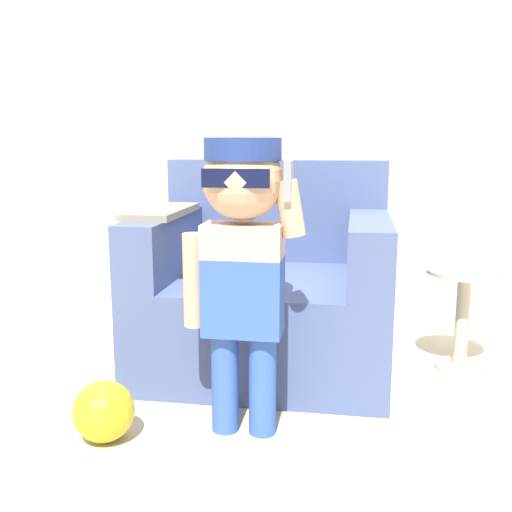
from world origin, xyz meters
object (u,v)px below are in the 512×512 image
(armchair, at_px, (267,293))
(side_table, at_px, (463,310))
(toy_ball, at_px, (104,411))
(person_child, at_px, (242,242))

(armchair, relative_size, side_table, 2.39)
(side_table, height_order, toy_ball, side_table)
(armchair, xyz_separation_m, side_table, (0.88, 0.06, -0.05))
(armchair, distance_m, person_child, 0.77)
(armchair, distance_m, side_table, 0.88)
(person_child, bearing_deg, armchair, 91.57)
(person_child, bearing_deg, side_table, 40.96)
(person_child, distance_m, toy_ball, 0.75)
(armchair, bearing_deg, side_table, 3.71)
(armchair, xyz_separation_m, person_child, (0.02, -0.69, 0.36))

